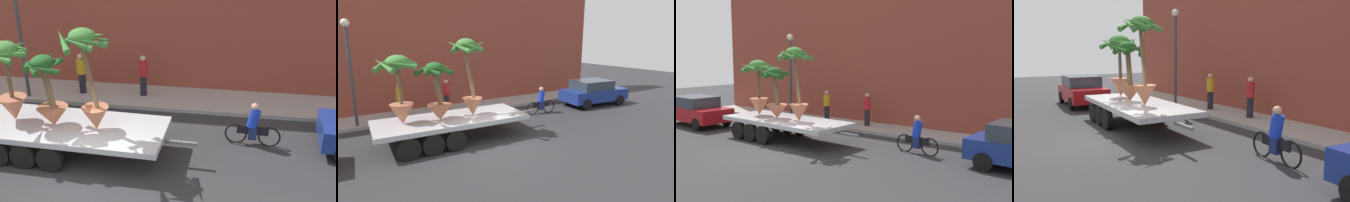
{
  "view_description": "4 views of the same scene",
  "coord_description": "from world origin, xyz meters",
  "views": [
    {
      "loc": [
        3.82,
        -9.29,
        7.16
      ],
      "look_at": [
        2.04,
        1.85,
        1.95
      ],
      "focal_mm": 44.36,
      "sensor_mm": 36.0,
      "label": 1
    },
    {
      "loc": [
        -4.86,
        -8.97,
        4.22
      ],
      "look_at": [
        1.93,
        2.25,
        1.2
      ],
      "focal_mm": 29.96,
      "sensor_mm": 36.0,
      "label": 2
    },
    {
      "loc": [
        11.13,
        -10.37,
        3.85
      ],
      "look_at": [
        1.87,
        2.07,
        1.96
      ],
      "focal_mm": 40.97,
      "sensor_mm": 36.0,
      "label": 3
    },
    {
      "loc": [
        11.05,
        -3.87,
        2.98
      ],
      "look_at": [
        1.1,
        2.32,
        1.25
      ],
      "focal_mm": 37.34,
      "sensor_mm": 36.0,
      "label": 4
    }
  ],
  "objects": [
    {
      "name": "ground_plane",
      "position": [
        0.0,
        0.0,
        0.0
      ],
      "size": [
        60.0,
        60.0,
        0.0
      ],
      "primitive_type": "plane",
      "color": "#2D2D30"
    },
    {
      "name": "potted_palm_rear",
      "position": [
        -1.6,
        1.57,
        2.05
      ],
      "size": [
        1.45,
        1.49,
        2.3
      ],
      "color": "#B26647",
      "rests_on": "flatbed_trailer"
    },
    {
      "name": "cyclist",
      "position": [
        4.69,
        3.04,
        0.67
      ],
      "size": [
        1.84,
        0.37,
        1.54
      ],
      "color": "black",
      "rests_on": "ground"
    },
    {
      "name": "street_lamp",
      "position": [
        -4.33,
        5.3,
        3.23
      ],
      "size": [
        0.36,
        0.36,
        4.83
      ],
      "color": "#383D42",
      "rests_on": "sidewalk"
    },
    {
      "name": "potted_palm_front",
      "position": [
        -2.95,
        1.74,
        2.38
      ],
      "size": [
        1.64,
        1.67,
        2.61
      ],
      "color": "#B26647",
      "rests_on": "flatbed_trailer"
    },
    {
      "name": "sidewalk",
      "position": [
        0.0,
        6.1,
        0.07
      ],
      "size": [
        24.0,
        2.2,
        0.15
      ],
      "primitive_type": "cube",
      "color": "#A39E99",
      "rests_on": "ground"
    },
    {
      "name": "potted_palm_middle",
      "position": [
        -0.24,
        1.51,
        2.67
      ],
      "size": [
        1.61,
        1.55,
        3.18
      ],
      "color": "#B26647",
      "rests_on": "flatbed_trailer"
    },
    {
      "name": "pedestrian_far_left",
      "position": [
        0.33,
        6.14,
        1.04
      ],
      "size": [
        0.36,
        0.36,
        1.71
      ],
      "color": "black",
      "rests_on": "sidewalk"
    },
    {
      "name": "pedestrian_near_gate",
      "position": [
        -2.24,
        5.99,
        1.04
      ],
      "size": [
        0.36,
        0.36,
        1.71
      ],
      "color": "black",
      "rests_on": "sidewalk"
    },
    {
      "name": "flatbed_trailer",
      "position": [
        -1.3,
        1.63,
        0.77
      ],
      "size": [
        7.11,
        2.61,
        0.98
      ],
      "color": "#B7BABF",
      "rests_on": "ground"
    }
  ]
}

